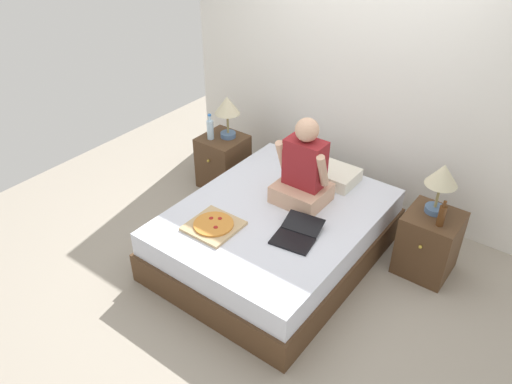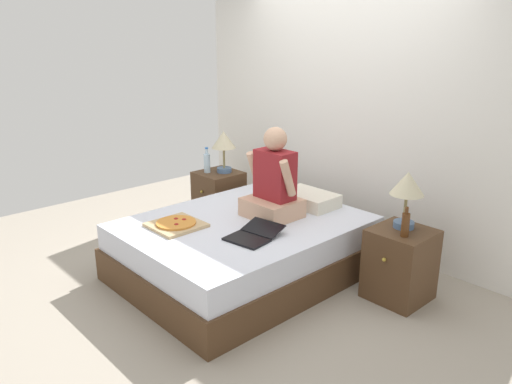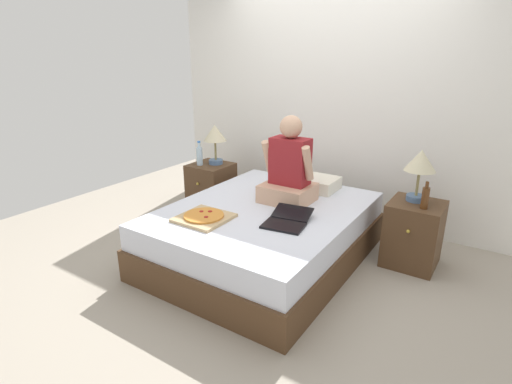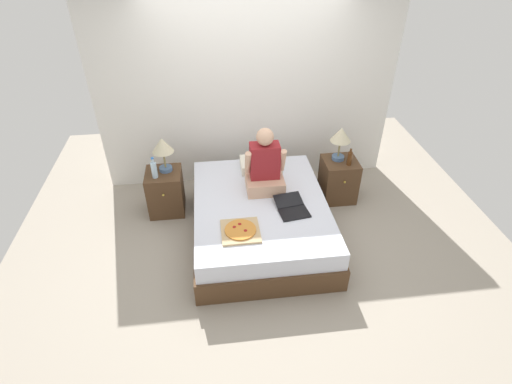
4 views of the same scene
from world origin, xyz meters
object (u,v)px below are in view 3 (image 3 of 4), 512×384
Objects in this scene: lamp_on_right_nightstand at (420,164)px; beer_bottle at (425,197)px; bed at (265,234)px; nightstand_right at (413,234)px; water_bottle at (200,155)px; nightstand_left at (211,188)px; person_seated at (289,171)px; lamp_on_left_nightstand at (215,136)px; laptop at (287,221)px; pizza_box at (204,217)px.

beer_bottle is (0.10, -0.15, -0.23)m from lamp_on_right_nightstand.
nightstand_right reaches higher than bed.
water_bottle reaches higher than bed.
nightstand_left is 2.33m from lamp_on_right_nightstand.
person_seated is at bearing -11.89° from water_bottle.
lamp_on_left_nightstand is (-1.10, 0.68, 0.66)m from bed.
bed is at bearing -156.13° from beer_bottle.
laptop is at bearing -31.22° from bed.
water_bottle is (-0.12, -0.14, -0.22)m from lamp_on_left_nightstand.
nightstand_right is at bearing 38.65° from pizza_box.
beer_bottle is at bearing -3.72° from lamp_on_left_nightstand.
person_seated reaches higher than laptop.
water_bottle is 0.48× the size of nightstand_right.
pizza_box is at bearing -141.35° from nightstand_right.
nightstand_left reaches higher than laptop.
nightstand_left is 0.42m from water_bottle.
lamp_on_right_nightstand is (2.25, 0.05, 0.61)m from nightstand_left.
nightstand_right is 0.40m from beer_bottle.
lamp_on_left_nightstand reaches higher than beer_bottle.
nightstand_left reaches higher than pizza_box.
nightstand_right is (2.36, 0.09, -0.40)m from water_bottle.
lamp_on_left_nightstand reaches higher than laptop.
beer_bottle is at bearing 39.98° from laptop.
water_bottle reaches higher than nightstand_right.
water_bottle reaches higher than nightstand_left.
water_bottle is 2.39m from nightstand_right.
nightstand_right is 1.43× the size of pizza_box.
nightstand_left is 1.43× the size of pizza_box.
bed is at bearing -148.29° from lamp_on_right_nightstand.
person_seated reaches higher than bed.
nightstand_left is 0.62m from lamp_on_left_nightstand.
lamp_on_right_nightstand reaches higher than nightstand_left.
nightstand_left is at bearing 177.56° from beer_bottle.
lamp_on_left_nightstand is 0.28m from water_bottle.
beer_bottle is 1.16m from person_seated.
nightstand_left and nightstand_right have the same top height.
nightstand_left is at bearing -128.63° from lamp_on_left_nightstand.
nightstand_left is 1.00× the size of nightstand_right.
bed is 7.20× the size of water_bottle.
bed is at bearing -24.09° from water_bottle.
bed is 8.64× the size of beer_bottle.
nightstand_right is 0.62m from lamp_on_right_nightstand.
beer_bottle is 1.81m from pizza_box.
bed is at bearing -107.50° from person_seated.
pizza_box is (0.82, -1.18, -0.39)m from lamp_on_left_nightstand.
bed is 1.41m from water_bottle.
person_seated is at bearing -160.92° from nightstand_right.
beer_bottle reaches higher than bed.
water_bottle is 0.69× the size of pizza_box.
pizza_box is at bearing -47.85° from water_bottle.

